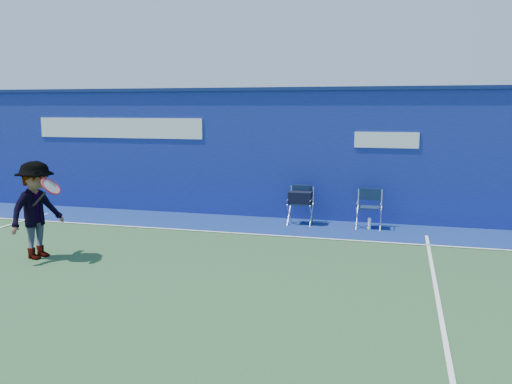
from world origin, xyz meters
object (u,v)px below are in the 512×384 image
(water_bottle, at_px, (369,224))
(directors_chair_right, at_px, (369,216))
(directors_chair_left, at_px, (300,208))
(tennis_player, at_px, (37,210))

(water_bottle, bearing_deg, directors_chair_right, 98.83)
(directors_chair_left, height_order, water_bottle, directors_chair_left)
(directors_chair_left, distance_m, tennis_player, 5.59)
(water_bottle, relative_size, tennis_player, 0.15)
(directors_chair_left, height_order, tennis_player, tennis_player)
(tennis_player, bearing_deg, water_bottle, 34.50)
(water_bottle, bearing_deg, directors_chair_left, 173.72)
(directors_chair_left, distance_m, water_bottle, 1.58)
(water_bottle, xyz_separation_m, tennis_player, (-5.48, -3.77, 0.73))
(directors_chair_left, distance_m, directors_chair_right, 1.53)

